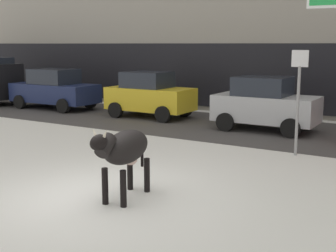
{
  "coord_description": "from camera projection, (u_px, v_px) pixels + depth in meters",
  "views": [
    {
      "loc": [
        5.82,
        -6.79,
        2.98
      ],
      "look_at": [
        0.29,
        2.18,
        1.1
      ],
      "focal_mm": 49.4,
      "sensor_mm": 36.0,
      "label": 1
    }
  ],
  "objects": [
    {
      "name": "road_strip",
      "position": [
        254.0,
        129.0,
        16.27
      ],
      "size": [
        60.0,
        5.6,
        0.01
      ],
      "primitive_type": "cube",
      "color": "#423F3F",
      "rests_on": "ground"
    },
    {
      "name": "car_yellow_hatchback",
      "position": [
        150.0,
        95.0,
        18.88
      ],
      "size": [
        3.52,
        1.95,
        1.86
      ],
      "color": "gold",
      "rests_on": "ground"
    },
    {
      "name": "ground_plane",
      "position": [
        98.0,
        195.0,
        9.22
      ],
      "size": [
        120.0,
        120.0,
        0.0
      ],
      "primitive_type": "plane",
      "color": "white"
    },
    {
      "name": "cow_black",
      "position": [
        125.0,
        149.0,
        8.84
      ],
      "size": [
        0.79,
        1.93,
        1.54
      ],
      "color": "black",
      "rests_on": "ground"
    },
    {
      "name": "car_silver_hatchback",
      "position": [
        265.0,
        104.0,
        15.99
      ],
      "size": [
        3.52,
        1.95,
        1.86
      ],
      "color": "#B7BABF",
      "rests_on": "ground"
    },
    {
      "name": "street_sign",
      "position": [
        298.0,
        94.0,
        12.24
      ],
      "size": [
        0.44,
        0.08,
        2.82
      ],
      "color": "gray",
      "rests_on": "ground"
    },
    {
      "name": "car_navy_sedan",
      "position": [
        54.0,
        89.0,
        21.41
      ],
      "size": [
        4.22,
        2.01,
        1.84
      ],
      "color": "#19234C",
      "rests_on": "ground"
    }
  ]
}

